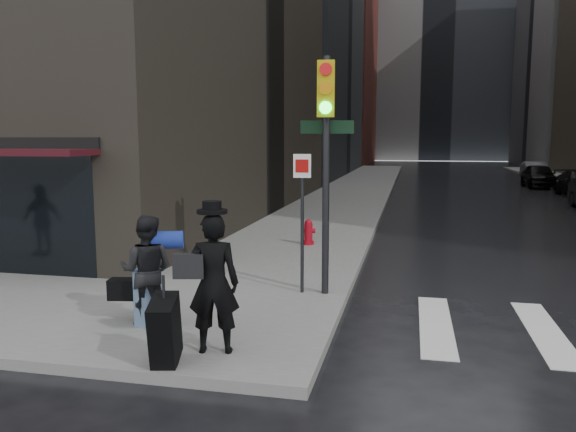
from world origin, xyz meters
name	(u,v)px	position (x,y,z in m)	size (l,w,h in m)	color
ground	(203,329)	(0.00, 0.00, 0.00)	(140.00, 140.00, 0.00)	black
sidewalk_left	(361,185)	(0.00, 27.00, 0.07)	(4.00, 50.00, 0.15)	slate
bldg_left_far	(283,57)	(-13.00, 62.00, 13.00)	(22.00, 20.00, 26.00)	#56281D
bldg_distant	(436,48)	(6.00, 78.00, 16.00)	(40.00, 12.00, 32.00)	gray
man_overcoat	(204,290)	(0.53, -1.30, 0.99)	(1.04, 1.20, 2.01)	black
man_jeans	(147,270)	(-0.72, -0.37, 0.98)	(1.20, 0.75, 1.65)	black
traffic_light	(324,143)	(1.57, 1.80, 2.82)	(1.03, 0.50, 4.14)	black
fire_hydrant	(308,233)	(0.45, 6.48, 0.45)	(0.38, 0.29, 0.67)	#9D0915
parked_car_4	(539,176)	(10.62, 28.75, 0.71)	(1.67, 4.16, 1.42)	black
parked_car_5	(535,171)	(11.54, 34.52, 0.68)	(1.43, 4.11, 1.35)	#4E4F54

